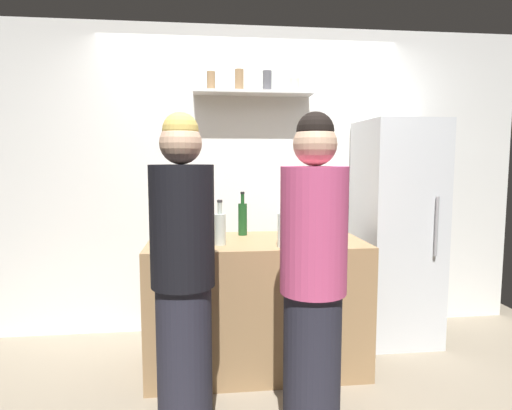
# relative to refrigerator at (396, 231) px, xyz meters

# --- Properties ---
(ground_plane) EXTENTS (5.28, 5.28, 0.00)m
(ground_plane) POSITION_rel_refrigerator_xyz_m (-1.16, -0.85, -0.90)
(ground_plane) COLOR gray
(back_wall_assembly) EXTENTS (4.80, 0.32, 2.60)m
(back_wall_assembly) POSITION_rel_refrigerator_xyz_m (-1.16, 0.40, 0.41)
(back_wall_assembly) COLOR white
(back_wall_assembly) RESTS_ON ground
(refrigerator) EXTENTS (0.58, 0.68, 1.80)m
(refrigerator) POSITION_rel_refrigerator_xyz_m (0.00, 0.00, 0.00)
(refrigerator) COLOR silver
(refrigerator) RESTS_ON ground
(counter) EXTENTS (1.51, 0.74, 0.92)m
(counter) POSITION_rel_refrigerator_xyz_m (-1.20, -0.37, -0.44)
(counter) COLOR #9E7A51
(counter) RESTS_ON ground
(baking_pan) EXTENTS (0.34, 0.24, 0.05)m
(baking_pan) POSITION_rel_refrigerator_xyz_m (-0.68, -0.18, 0.05)
(baking_pan) COLOR gray
(baking_pan) RESTS_ON counter
(utensil_holder) EXTENTS (0.09, 0.09, 0.21)m
(utensil_holder) POSITION_rel_refrigerator_xyz_m (-1.66, -0.39, 0.08)
(utensil_holder) COLOR #B2B2B7
(utensil_holder) RESTS_ON counter
(wine_bottle_amber_glass) EXTENTS (0.07, 0.07, 0.31)m
(wine_bottle_amber_glass) POSITION_rel_refrigerator_xyz_m (-1.57, -0.55, 0.13)
(wine_bottle_amber_glass) COLOR #472814
(wine_bottle_amber_glass) RESTS_ON counter
(wine_bottle_pale_glass) EXTENTS (0.08, 0.08, 0.30)m
(wine_bottle_pale_glass) POSITION_rel_refrigerator_xyz_m (-1.46, -0.51, 0.13)
(wine_bottle_pale_glass) COLOR #B2BFB2
(wine_bottle_pale_glass) RESTS_ON counter
(wine_bottle_green_glass) EXTENTS (0.07, 0.07, 0.33)m
(wine_bottle_green_glass) POSITION_rel_refrigerator_xyz_m (-1.28, -0.15, 0.15)
(wine_bottle_green_glass) COLOR #19471E
(wine_bottle_green_glass) RESTS_ON counter
(water_bottle_plastic) EXTENTS (0.09, 0.09, 0.26)m
(water_bottle_plastic) POSITION_rel_refrigerator_xyz_m (-1.05, -0.63, 0.14)
(water_bottle_plastic) COLOR silver
(water_bottle_plastic) RESTS_ON counter
(person_pink_top) EXTENTS (0.34, 0.34, 1.72)m
(person_pink_top) POSITION_rel_refrigerator_xyz_m (-1.01, -1.26, -0.04)
(person_pink_top) COLOR #262633
(person_pink_top) RESTS_ON ground
(person_blonde) EXTENTS (0.34, 0.34, 1.73)m
(person_blonde) POSITION_rel_refrigerator_xyz_m (-1.68, -1.08, -0.04)
(person_blonde) COLOR #262633
(person_blonde) RESTS_ON ground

